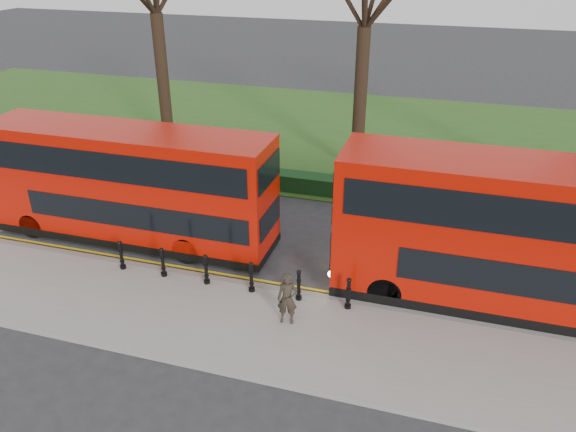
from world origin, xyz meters
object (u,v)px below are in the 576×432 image
(bus_lead, at_px, (130,186))
(pedestrian, at_px, (287,299))
(bollard_row, at_px, (228,274))
(bus_rear, at_px, (537,241))

(bus_lead, distance_m, pedestrian, 7.86)
(bollard_row, xyz_separation_m, bus_lead, (-4.67, 2.26, 1.48))
(bus_rear, xyz_separation_m, pedestrian, (-6.64, -2.93, -1.38))
(bollard_row, distance_m, bus_rear, 9.26)
(bus_lead, bearing_deg, bus_rear, -2.14)
(bus_lead, distance_m, bus_rear, 13.62)
(bus_lead, height_order, pedestrian, bus_lead)
(bus_rear, bearing_deg, bollard_row, -168.88)
(bus_rear, height_order, pedestrian, bus_rear)
(bollard_row, xyz_separation_m, bus_rear, (8.94, 1.76, 1.68))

